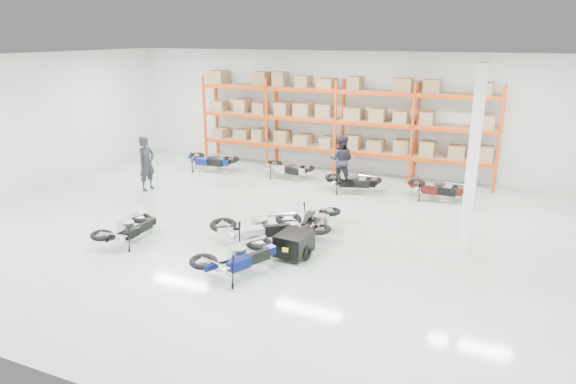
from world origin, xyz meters
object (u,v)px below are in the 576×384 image
at_px(trailer, 294,243).
at_px(moto_back_a, 210,157).
at_px(person_left, 147,163).
at_px(moto_back_b, 288,165).
at_px(moto_silver_left, 258,221).
at_px(person_back, 341,160).
at_px(moto_blue_centre, 238,251).
at_px(moto_back_d, 437,185).
at_px(moto_back_c, 353,178).
at_px(moto_black_far_left, 128,224).
at_px(moto_touring_right, 318,216).

xyz_separation_m(trailer, moto_back_a, (-6.12, 6.12, 0.21)).
bearing_deg(person_left, moto_back_b, -43.48).
relative_size(moto_silver_left, person_back, 1.15).
bearing_deg(trailer, moto_blue_centre, -116.45).
height_order(moto_silver_left, moto_back_b, moto_silver_left).
height_order(moto_back_b, person_back, person_back).
bearing_deg(moto_silver_left, moto_back_d, -70.89).
bearing_deg(moto_back_c, moto_black_far_left, 138.35).
bearing_deg(person_left, moto_black_far_left, -141.38).
height_order(trailer, moto_back_b, moto_back_b).
distance_m(person_left, person_back, 6.66).
xyz_separation_m(moto_touring_right, moto_back_d, (2.44, 4.30, 0.00)).
relative_size(moto_touring_right, person_left, 0.91).
relative_size(moto_back_d, person_back, 0.95).
distance_m(moto_silver_left, moto_back_a, 7.61).
bearing_deg(moto_back_a, moto_back_d, -92.29).
distance_m(moto_back_a, moto_back_c, 5.87).
relative_size(moto_blue_centre, moto_back_b, 1.08).
relative_size(moto_blue_centre, moto_black_far_left, 1.11).
xyz_separation_m(moto_black_far_left, moto_back_b, (1.24, 7.20, 0.01)).
bearing_deg(moto_back_c, moto_back_b, 64.55).
bearing_deg(person_left, moto_back_d, -67.03).
bearing_deg(moto_back_b, moto_back_c, -97.74).
distance_m(moto_back_c, person_left, 6.94).
bearing_deg(person_left, moto_silver_left, -110.00).
bearing_deg(trailer, person_back, 102.76).
bearing_deg(moto_back_c, moto_blue_centre, 165.44).
distance_m(moto_black_far_left, moto_back_c, 7.57).
relative_size(moto_back_b, moto_back_c, 1.01).
bearing_deg(moto_back_b, person_back, -81.52).
distance_m(moto_touring_right, moto_back_b, 5.59).
distance_m(moto_blue_centre, moto_silver_left, 1.71).
xyz_separation_m(moto_back_a, moto_back_d, (8.56, -0.22, -0.06)).
xyz_separation_m(trailer, person_left, (-6.74, 3.12, 0.56)).
distance_m(moto_touring_right, trailer, 1.61).
bearing_deg(moto_touring_right, trailer, -98.33).
bearing_deg(moto_black_far_left, person_left, -55.02).
xyz_separation_m(moto_black_far_left, moto_back_d, (6.65, 6.76, 0.01)).
bearing_deg(moto_back_a, person_back, -87.99).
xyz_separation_m(moto_silver_left, person_left, (-5.61, 2.75, 0.30)).
height_order(moto_blue_centre, moto_back_a, moto_back_a).
distance_m(moto_back_a, person_left, 3.08).
distance_m(moto_touring_right, person_back, 4.88).
bearing_deg(moto_back_c, trailer, 172.43).
relative_size(moto_black_far_left, person_left, 0.89).
bearing_deg(moto_silver_left, trailer, -146.01).
bearing_deg(moto_back_a, person_left, 167.55).
bearing_deg(person_left, person_back, -54.63).
height_order(moto_silver_left, moto_back_c, moto_silver_left).
distance_m(moto_silver_left, person_back, 6.01).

